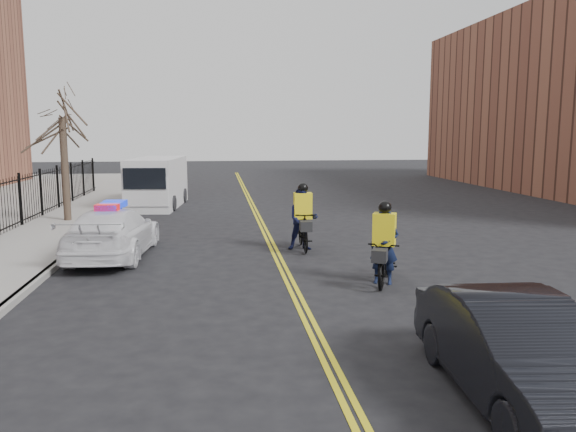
{
  "coord_description": "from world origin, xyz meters",
  "views": [
    {
      "loc": [
        -1.68,
        -12.85,
        3.56
      ],
      "look_at": [
        0.22,
        2.27,
        1.3
      ],
      "focal_mm": 35.0,
      "sensor_mm": 36.0,
      "label": 1
    }
  ],
  "objects_px": {
    "police_cruiser": "(113,233)",
    "dark_sedan": "(517,351)",
    "cargo_van": "(157,183)",
    "cyclist_near": "(384,255)",
    "cyclist_far": "(303,224)"
  },
  "relations": [
    {
      "from": "dark_sedan",
      "to": "police_cruiser",
      "type": "bearing_deg",
      "value": 128.14
    },
    {
      "from": "cargo_van",
      "to": "cyclist_far",
      "type": "xyz_separation_m",
      "value": [
        5.48,
        -10.88,
        -0.34
      ]
    },
    {
      "from": "cyclist_far",
      "to": "police_cruiser",
      "type": "bearing_deg",
      "value": -174.72
    },
    {
      "from": "police_cruiser",
      "to": "cyclist_far",
      "type": "distance_m",
      "value": 5.6
    },
    {
      "from": "cargo_van",
      "to": "cyclist_near",
      "type": "xyz_separation_m",
      "value": [
        6.8,
        -14.98,
        -0.46
      ]
    },
    {
      "from": "police_cruiser",
      "to": "dark_sedan",
      "type": "relative_size",
      "value": 1.18
    },
    {
      "from": "cargo_van",
      "to": "police_cruiser",
      "type": "bearing_deg",
      "value": -85.24
    },
    {
      "from": "police_cruiser",
      "to": "dark_sedan",
      "type": "height_order",
      "value": "police_cruiser"
    },
    {
      "from": "police_cruiser",
      "to": "cargo_van",
      "type": "relative_size",
      "value": 0.87
    },
    {
      "from": "dark_sedan",
      "to": "cargo_van",
      "type": "bearing_deg",
      "value": 110.81
    },
    {
      "from": "police_cruiser",
      "to": "cyclist_near",
      "type": "xyz_separation_m",
      "value": [
        6.91,
        -3.75,
        -0.03
      ]
    },
    {
      "from": "dark_sedan",
      "to": "cyclist_near",
      "type": "height_order",
      "value": "cyclist_near"
    },
    {
      "from": "cargo_van",
      "to": "cyclist_near",
      "type": "distance_m",
      "value": 16.45
    },
    {
      "from": "dark_sedan",
      "to": "cyclist_far",
      "type": "distance_m",
      "value": 10.2
    },
    {
      "from": "dark_sedan",
      "to": "cyclist_far",
      "type": "bearing_deg",
      "value": 100.31
    }
  ]
}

